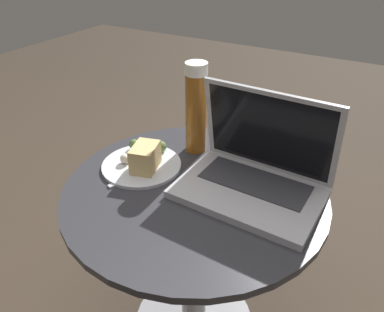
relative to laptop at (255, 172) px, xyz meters
The scene contains 5 objects.
table 0.24m from the laptop, 152.65° to the right, with size 0.63×0.63×0.52m.
laptop is the anchor object (origin of this frame).
beer_glass 0.24m from the laptop, 156.19° to the left, with size 0.06×0.06×0.25m.
snack_plate 0.29m from the laptop, 169.35° to the right, with size 0.20×0.20×0.07m.
fork 0.28m from the laptop, 162.49° to the right, with size 0.09×0.16×0.00m.
Camera 1 is at (0.35, -0.63, 1.05)m, focal length 35.00 mm.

